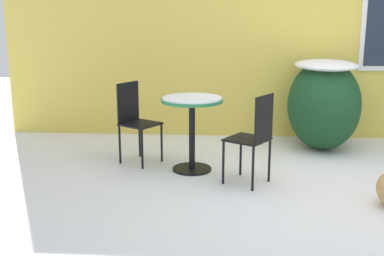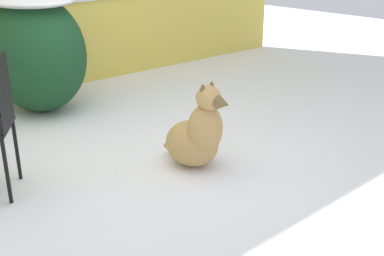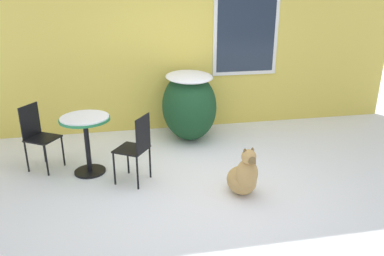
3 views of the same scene
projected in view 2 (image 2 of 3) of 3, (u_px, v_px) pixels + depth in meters
ground_plane at (122, 170)px, 3.42m from camera, size 16.00×16.00×0.00m
shrub_left at (35, 50)px, 4.43m from camera, size 0.86×1.10×1.09m
dog at (197, 136)px, 3.39m from camera, size 0.39×0.61×0.64m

